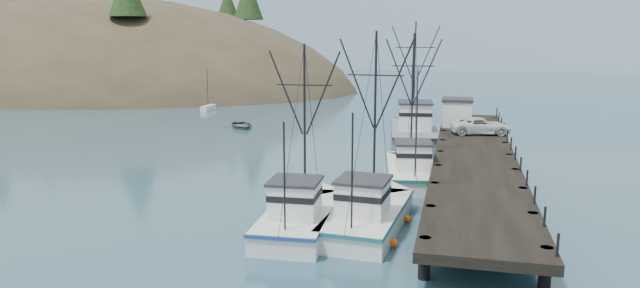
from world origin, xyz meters
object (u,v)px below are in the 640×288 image
object	(u,v)px
trawler_far	(411,169)
work_vessel	(413,132)
trawler_near	(369,213)
pickup_truck	(481,126)
trawler_mid	(301,215)
pier	(474,156)
motorboat	(241,128)
pier_shed	(457,112)

from	to	relation	value
trawler_far	work_vessel	bearing A→B (deg)	93.91
trawler_near	pickup_truck	xyz separation A→B (m)	(6.89, 22.25, 1.94)
trawler_mid	trawler_far	size ratio (longest dim) A/B	0.95
trawler_far	work_vessel	world-z (taller)	work_vessel
pier	motorboat	bearing A→B (deg)	145.35
pier	trawler_near	xyz separation A→B (m)	(-6.16, -13.45, -0.87)
pier	trawler_far	size ratio (longest dim) A/B	3.82
trawler_near	motorboat	world-z (taller)	trawler_near
trawler_near	work_vessel	distance (m)	26.48
trawler_far	motorboat	distance (m)	29.84
pier	work_vessel	world-z (taller)	work_vessel
motorboat	work_vessel	bearing A→B (deg)	-48.90
work_vessel	pier_shed	distance (m)	4.79
pickup_truck	work_vessel	bearing A→B (deg)	46.40
work_vessel	motorboat	size ratio (longest dim) A/B	3.10
trawler_mid	work_vessel	distance (m)	27.98
pier	trawler_near	distance (m)	14.82
trawler_mid	pier_shed	world-z (taller)	trawler_mid
pier_shed	motorboat	size ratio (longest dim) A/B	0.65
trawler_near	trawler_far	world-z (taller)	trawler_near
pier	trawler_mid	size ratio (longest dim) A/B	4.02
trawler_far	pier	bearing A→B (deg)	21.44
work_vessel	pickup_truck	distance (m)	7.86
work_vessel	pier_shed	world-z (taller)	work_vessel
trawler_mid	work_vessel	size ratio (longest dim) A/B	0.72
trawler_near	motorboat	distance (m)	37.86
trawler_near	work_vessel	bearing A→B (deg)	89.05
pier	pickup_truck	bearing A→B (deg)	85.30
trawler_far	motorboat	world-z (taller)	trawler_far
trawler_near	trawler_far	bearing A→B (deg)	82.86
trawler_mid	pier	bearing A→B (deg)	55.85
pickup_truck	pier_shed	bearing A→B (deg)	16.58
pier	pickup_truck	world-z (taller)	pickup_truck
pier_shed	pickup_truck	size ratio (longest dim) A/B	0.58
pier_shed	trawler_near	bearing A→B (deg)	-100.04
pier_shed	pickup_truck	world-z (taller)	pier_shed
trawler_mid	pickup_truck	size ratio (longest dim) A/B	2.00
trawler_far	pickup_truck	distance (m)	12.11
pier_shed	motorboat	distance (m)	25.93
trawler_far	trawler_near	bearing A→B (deg)	-97.14
work_vessel	pier_shed	xyz separation A→B (m)	(4.26, 0.08, 2.19)
trawler_near	pickup_truck	distance (m)	23.37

